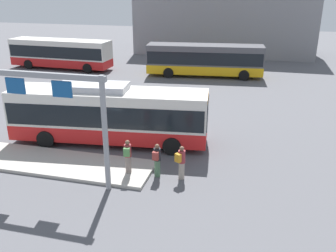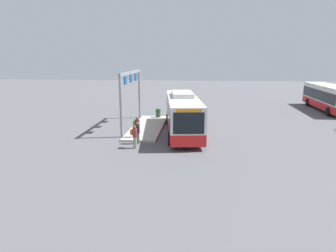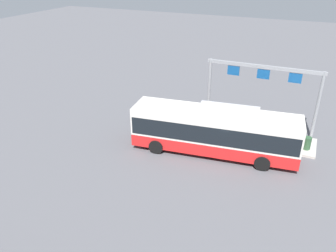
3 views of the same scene
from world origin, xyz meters
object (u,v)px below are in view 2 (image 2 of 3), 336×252
at_px(bus_background_left, 328,96).
at_px(person_waiting_near, 137,132).
at_px(trash_bin, 158,113).
at_px(bus_main, 183,112).
at_px(person_waiting_mid, 137,126).
at_px(person_boarding, 135,136).

relative_size(bus_background_left, person_waiting_near, 6.64).
relative_size(person_waiting_near, trash_bin, 1.86).
bearing_deg(bus_main, bus_background_left, 119.87).
bearing_deg(person_waiting_near, person_waiting_mid, 102.97).
bearing_deg(person_boarding, person_waiting_near, 120.57).
bearing_deg(person_boarding, person_waiting_mid, 125.44).
bearing_deg(person_boarding, trash_bin, 116.63).
relative_size(person_waiting_mid, trash_bin, 1.86).
bearing_deg(person_waiting_near, trash_bin, 89.61).
bearing_deg(person_boarding, bus_main, 85.25).
bearing_deg(person_waiting_mid, bus_background_left, 26.50).
height_order(person_waiting_near, person_waiting_mid, person_waiting_mid).
distance_m(bus_background_left, trash_bin, 21.34).
bearing_deg(person_boarding, bus_background_left, 69.34).
height_order(person_boarding, person_waiting_mid, person_waiting_mid).
height_order(bus_main, bus_background_left, bus_main).
distance_m(bus_background_left, person_waiting_mid, 25.80).
bearing_deg(person_waiting_mid, trash_bin, 75.80).
height_order(bus_main, trash_bin, bus_main).
bearing_deg(person_waiting_near, bus_main, 51.00).
distance_m(bus_background_left, person_waiting_near, 26.42).
bearing_deg(person_waiting_near, bus_background_left, 40.83).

